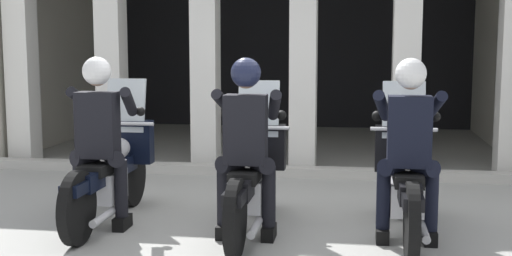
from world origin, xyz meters
TOP-DOWN VIEW (x-y plane):
  - ground_plane at (0.00, 3.00)m, footprint 80.00×80.00m
  - station_building at (-0.44, 5.29)m, footprint 7.78×5.25m
  - kerb_strip at (-0.44, 2.25)m, footprint 7.28×0.24m
  - motorcycle_left at (-1.38, -0.12)m, footprint 0.62×2.04m
  - police_officer_left at (-1.38, -0.41)m, footprint 0.63×0.61m
  - motorcycle_center at (0.00, -0.24)m, footprint 0.62×2.04m
  - police_officer_center at (0.00, -0.52)m, footprint 0.63×0.61m
  - motorcycle_right at (1.38, -0.16)m, footprint 0.62×2.04m
  - police_officer_right at (1.38, -0.44)m, footprint 0.63×0.61m

SIDE VIEW (x-z plane):
  - ground_plane at x=0.00m, z-range 0.00..0.00m
  - kerb_strip at x=-0.44m, z-range 0.00..0.12m
  - motorcycle_left at x=-1.38m, z-range -0.17..1.17m
  - motorcycle_center at x=0.00m, z-range -0.17..1.17m
  - motorcycle_right at x=1.38m, z-range -0.17..1.17m
  - police_officer_left at x=-1.38m, z-range 0.15..1.73m
  - police_officer_center at x=0.00m, z-range 0.15..1.73m
  - police_officer_right at x=1.38m, z-range 0.15..1.73m
  - station_building at x=-0.44m, z-range 0.39..3.80m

